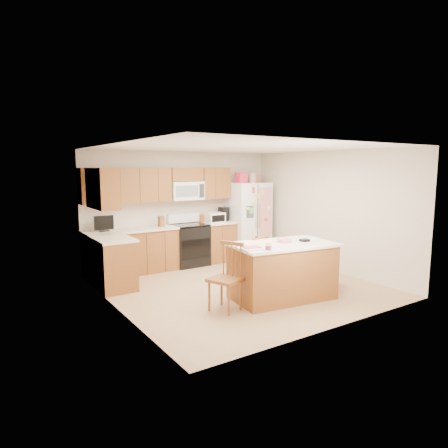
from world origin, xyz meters
TOP-DOWN VIEW (x-y plane):
  - ground at (0.00, 0.00)m, footprint 4.50×4.50m
  - room_shell at (0.00, 0.00)m, footprint 4.60×4.60m
  - cabinetry at (-0.98, 1.79)m, footprint 3.36×1.56m
  - stove at (0.00, 1.94)m, footprint 0.76×0.65m
  - refrigerator at (1.57, 1.87)m, footprint 0.90×0.79m
  - island at (0.21, -0.91)m, footprint 1.82×1.21m
  - windsor_chair_left at (-0.87, -0.86)m, footprint 0.56×0.57m
  - windsor_chair_back at (0.14, -0.25)m, footprint 0.48×0.46m
  - windsor_chair_right at (1.27, -0.84)m, footprint 0.44×0.45m

SIDE VIEW (x-z plane):
  - ground at x=0.00m, z-range 0.00..0.00m
  - windsor_chair_right at x=1.27m, z-range -0.02..0.85m
  - windsor_chair_back at x=0.14m, z-range -0.03..0.93m
  - island at x=0.21m, z-range -0.04..0.98m
  - stove at x=0.00m, z-range -0.09..1.04m
  - windsor_chair_left at x=-0.87m, z-range -0.03..1.01m
  - cabinetry at x=-0.98m, z-range -0.16..1.99m
  - refrigerator at x=1.57m, z-range -0.10..1.94m
  - room_shell at x=0.00m, z-range 0.18..2.70m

